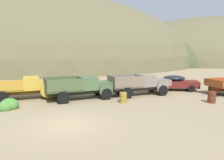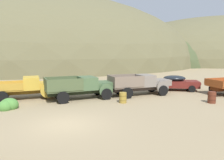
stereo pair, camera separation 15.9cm
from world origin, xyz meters
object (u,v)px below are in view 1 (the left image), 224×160
(truck_weathered_green, at_px, (86,87))
(car_oxblood, at_px, (178,82))
(oil_drum_by_truck, at_px, (212,97))
(oil_drum_spare, at_px, (123,98))
(truck_primer_gray, at_px, (144,84))
(truck_faded_yellow, at_px, (30,87))

(truck_weathered_green, height_order, car_oxblood, truck_weathered_green)
(truck_weathered_green, relative_size, car_oxblood, 1.28)
(car_oxblood, height_order, oil_drum_by_truck, car_oxblood)
(truck_weathered_green, distance_m, oil_drum_spare, 3.57)
(truck_primer_gray, distance_m, car_oxblood, 4.61)
(car_oxblood, xyz_separation_m, oil_drum_spare, (-6.87, -4.64, -0.40))
(truck_faded_yellow, relative_size, truck_weathered_green, 0.96)
(truck_primer_gray, bearing_deg, car_oxblood, 10.76)
(truck_faded_yellow, xyz_separation_m, truck_weathered_green, (4.74, -0.75, 0.01))
(truck_faded_yellow, height_order, oil_drum_spare, truck_faded_yellow)
(car_oxblood, bearing_deg, truck_weathered_green, -147.69)
(truck_faded_yellow, distance_m, oil_drum_spare, 8.12)
(truck_weathered_green, bearing_deg, car_oxblood, 0.09)
(truck_faded_yellow, xyz_separation_m, oil_drum_spare, (7.59, -2.83, -0.58))
(truck_primer_gray, distance_m, oil_drum_spare, 3.96)
(truck_primer_gray, height_order, oil_drum_by_truck, truck_primer_gray)
(truck_weathered_green, distance_m, truck_primer_gray, 5.52)
(truck_primer_gray, relative_size, oil_drum_spare, 7.27)
(truck_primer_gray, height_order, oil_drum_spare, truck_primer_gray)
(car_oxblood, bearing_deg, truck_faded_yellow, -155.34)
(truck_weathered_green, bearing_deg, oil_drum_spare, -50.82)
(truck_faded_yellow, distance_m, truck_primer_gray, 10.20)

